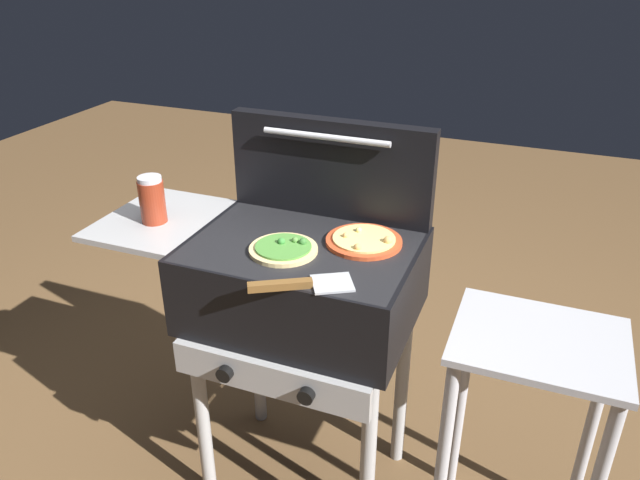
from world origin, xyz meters
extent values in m
plane|color=brown|center=(0.00, 0.00, 0.00)|extent=(8.00, 8.00, 0.00)
cube|color=black|center=(0.00, 0.00, 0.78)|extent=(0.64, 0.48, 0.24)
cube|color=black|center=(0.00, 0.00, 0.90)|extent=(0.61, 0.46, 0.01)
cube|color=#A9A9A9|center=(-0.48, 0.00, 0.89)|extent=(0.32, 0.41, 0.02)
cube|color=#A9A9A9|center=(-0.48, 0.00, 0.78)|extent=(0.02, 0.02, 0.24)
cube|color=#A9A9A9|center=(0.00, -0.25, 0.61)|extent=(0.58, 0.02, 0.10)
cylinder|color=black|center=(-0.12, -0.28, 0.61)|extent=(0.04, 0.02, 0.04)
cylinder|color=black|center=(0.12, -0.28, 0.61)|extent=(0.04, 0.02, 0.04)
cylinder|color=#A9A9A9|center=(-0.27, -0.19, 0.33)|extent=(0.04, 0.04, 0.66)
cylinder|color=#A9A9A9|center=(0.27, -0.19, 0.33)|extent=(0.04, 0.04, 0.66)
cylinder|color=#A9A9A9|center=(-0.27, 0.19, 0.33)|extent=(0.04, 0.04, 0.66)
cylinder|color=#A9A9A9|center=(0.27, 0.19, 0.33)|extent=(0.04, 0.04, 0.66)
cube|color=black|center=(0.00, 0.21, 1.05)|extent=(0.63, 0.05, 0.30)
cylinder|color=#B7B7BC|center=(0.00, 0.17, 1.16)|extent=(0.38, 0.02, 0.02)
cylinder|color=#E0C17F|center=(-0.03, -0.06, 0.91)|extent=(0.19, 0.19, 0.01)
cylinder|color=#4C8C38|center=(-0.03, -0.06, 0.92)|extent=(0.16, 0.16, 0.01)
sphere|color=#398435|center=(-0.04, -0.05, 0.92)|extent=(0.02, 0.02, 0.02)
sphere|color=#568C3D|center=(-0.01, -0.03, 0.92)|extent=(0.02, 0.02, 0.02)
sphere|color=#397431|center=(0.01, -0.03, 0.92)|extent=(0.02, 0.02, 0.02)
cylinder|color=#C64723|center=(0.16, 0.06, 0.91)|extent=(0.22, 0.22, 0.01)
cylinder|color=#EDD17A|center=(0.16, 0.06, 0.92)|extent=(0.18, 0.18, 0.01)
sphere|color=#F2E37D|center=(0.13, 0.09, 0.92)|extent=(0.02, 0.02, 0.02)
sphere|color=#F2A95E|center=(0.11, 0.05, 0.92)|extent=(0.02, 0.02, 0.02)
sphere|color=#F2B563|center=(0.23, 0.06, 0.92)|extent=(0.02, 0.02, 0.02)
sphere|color=#F2AB5C|center=(0.16, -0.01, 0.92)|extent=(0.02, 0.02, 0.02)
cylinder|color=maroon|center=(-0.48, -0.03, 0.96)|extent=(0.08, 0.08, 0.13)
cylinder|color=silver|center=(-0.48, -0.03, 1.04)|extent=(0.07, 0.07, 0.01)
cube|color=#B7BABF|center=(0.15, -0.18, 0.90)|extent=(0.13, 0.13, 0.01)
cube|color=brown|center=(0.04, -0.25, 0.91)|extent=(0.15, 0.10, 0.02)
cube|color=#B2B2B7|center=(0.66, 0.00, 0.74)|extent=(0.44, 0.36, 0.02)
cylinder|color=#B2B2B7|center=(0.47, -0.15, 0.37)|extent=(0.04, 0.04, 0.73)
cylinder|color=#B2B2B7|center=(0.47, 0.15, 0.37)|extent=(0.04, 0.04, 0.73)
cylinder|color=#B2B2B7|center=(0.85, 0.15, 0.37)|extent=(0.04, 0.04, 0.73)
camera|label=1|loc=(0.60, -1.40, 1.69)|focal=34.35mm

